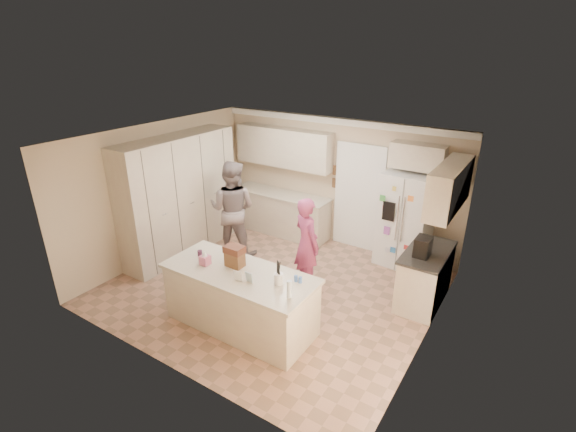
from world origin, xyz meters
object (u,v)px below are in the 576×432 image
Objects in this scene: island_base at (240,300)px; dollhouse_body at (235,259)px; teen_boy at (233,209)px; utensil_crock at (279,279)px; teen_girl at (307,244)px; refrigerator at (406,220)px; tissue_box at (205,260)px; coffee_maker at (423,247)px.

dollhouse_body is at bearing 146.31° from island_base.
dollhouse_body is 0.14× the size of teen_boy.
teen_girl is at bearing 105.52° from utensil_crock.
tissue_box is at bearing -116.01° from refrigerator.
teen_girl is (0.80, 1.58, -0.18)m from tissue_box.
teen_boy is 1.84m from teen_girl.
dollhouse_body reaches higher than island_base.
refrigerator is at bearing 76.71° from utensil_crock.
coffee_maker is at bearing 52.88° from utensil_crock.
dollhouse_body is (-0.15, 0.10, 0.60)m from island_base.
utensil_crock is 1.07× the size of tissue_box.
teen_boy reaches higher than coffee_maker.
island_base is (-1.39, -3.17, -0.46)m from refrigerator.
teen_girl is (0.40, 1.38, -0.22)m from dollhouse_body.
teen_boy is (-3.61, -0.16, -0.11)m from coffee_maker.
utensil_crock reaches higher than tissue_box.
teen_girl is (1.82, -0.26, -0.14)m from teen_boy.
teen_boy reaches higher than refrigerator.
tissue_box is 0.09× the size of teen_girl.
dollhouse_body is (-2.20, -1.80, -0.03)m from coffee_maker.
island_base is at bearing -33.69° from dollhouse_body.
teen_girl is at bearing 63.15° from tissue_box.
teen_girl is (-1.80, -0.42, -0.25)m from coffee_maker.
refrigerator is at bearing 59.37° from tissue_box.
teen_boy is (-2.21, 1.69, -0.04)m from utensil_crock.
teen_boy is (-1.41, 1.64, -0.08)m from dollhouse_body.
teen_girl is at bearing 73.81° from dollhouse_body.
refrigerator is 6.00× the size of coffee_maker.
tissue_box reaches higher than island_base.
dollhouse_body is at bearing 101.95° from teen_girl.
dollhouse_body reaches higher than tissue_box.
coffee_maker is at bearing 164.50° from teen_boy.
tissue_box is 2.10m from teen_boy.
teen_girl is at bearing -119.31° from refrigerator.
coffee_maker is at bearing 37.57° from tissue_box.
island_base is 1.35× the size of teen_girl.
coffee_maker is at bearing -138.84° from teen_girl.
dollhouse_body is 1.46m from teen_girl.
island_base is 0.62m from dollhouse_body.
island_base is at bearing -137.17° from coffee_maker.
teen_boy is at bearing 142.60° from utensil_crock.
refrigerator is at bearing 63.41° from dollhouse_body.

